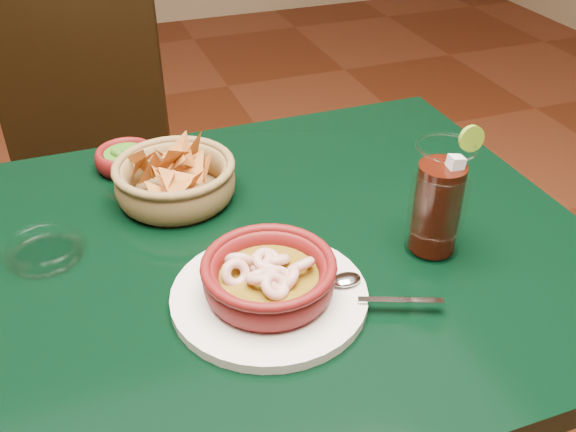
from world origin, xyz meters
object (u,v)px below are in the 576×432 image
object	(u,v)px
dining_chair	(80,180)
shrimp_plate	(269,281)
chip_basket	(175,179)
cola_drink	(438,201)
dining_table	(197,313)

from	to	relation	value
dining_chair	shrimp_plate	bearing A→B (deg)	-75.44
shrimp_plate	chip_basket	world-z (taller)	chip_basket
cola_drink	chip_basket	bearing A→B (deg)	140.63
dining_chair	cola_drink	distance (m)	0.98
shrimp_plate	cola_drink	size ratio (longest dim) A/B	1.74
dining_table	cola_drink	distance (m)	0.40
dining_table	shrimp_plate	size ratio (longest dim) A/B	3.57
dining_chair	cola_drink	xyz separation A→B (m)	(0.47, -0.80, 0.32)
dining_chair	cola_drink	world-z (taller)	cola_drink
chip_basket	shrimp_plate	bearing A→B (deg)	-77.79
shrimp_plate	dining_chair	bearing A→B (deg)	104.56
dining_chair	chip_basket	bearing A→B (deg)	-74.17
dining_table	shrimp_plate	distance (m)	0.19
shrimp_plate	cola_drink	distance (m)	0.27
shrimp_plate	chip_basket	xyz separation A→B (m)	(-0.06, 0.29, 0.00)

